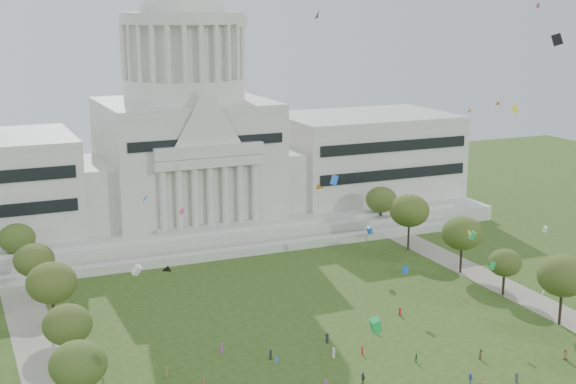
{
  "coord_description": "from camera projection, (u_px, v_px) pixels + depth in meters",
  "views": [
    {
      "loc": [
        -59.86,
        -92.6,
        58.78
      ],
      "look_at": [
        0.0,
        45.0,
        24.0
      ],
      "focal_mm": 50.0,
      "sensor_mm": 36.0,
      "label": 1
    }
  ],
  "objects": [
    {
      "name": "capitol",
      "position": [
        187.0,
        145.0,
        215.69
      ],
      "size": [
        160.0,
        64.5,
        91.3
      ],
      "color": "beige",
      "rests_on": "ground"
    },
    {
      "name": "path_right",
      "position": [
        531.0,
        300.0,
        164.7
      ],
      "size": [
        8.0,
        160.0,
        0.04
      ],
      "primitive_type": "cube",
      "color": "gray",
      "rests_on": "ground"
    },
    {
      "name": "row_tree_l_2",
      "position": [
        78.0,
        365.0,
        115.29
      ],
      "size": [
        8.42,
        8.42,
        11.97
      ],
      "color": "black",
      "rests_on": "ground"
    },
    {
      "name": "row_tree_r_2",
      "position": [
        563.0,
        276.0,
        149.81
      ],
      "size": [
        9.55,
        9.55,
        13.58
      ],
      "color": "black",
      "rests_on": "ground"
    },
    {
      "name": "row_tree_l_3",
      "position": [
        67.0,
        325.0,
        130.57
      ],
      "size": [
        8.12,
        8.12,
        11.55
      ],
      "color": "black",
      "rests_on": "ground"
    },
    {
      "name": "row_tree_r_3",
      "position": [
        505.0,
        263.0,
        165.71
      ],
      "size": [
        7.01,
        7.01,
        9.98
      ],
      "color": "black",
      "rests_on": "ground"
    },
    {
      "name": "row_tree_l_4",
      "position": [
        52.0,
        283.0,
        146.83
      ],
      "size": [
        9.29,
        9.29,
        13.21
      ],
      "color": "black",
      "rests_on": "ground"
    },
    {
      "name": "row_tree_r_4",
      "position": [
        462.0,
        233.0,
        179.25
      ],
      "size": [
        9.19,
        9.19,
        13.06
      ],
      "color": "black",
      "rests_on": "ground"
    },
    {
      "name": "row_tree_l_5",
      "position": [
        34.0,
        260.0,
        163.22
      ],
      "size": [
        8.33,
        8.33,
        11.85
      ],
      "color": "black",
      "rests_on": "ground"
    },
    {
      "name": "row_tree_r_5",
      "position": [
        409.0,
        211.0,
        196.61
      ],
      "size": [
        9.82,
        9.82,
        13.96
      ],
      "color": "black",
      "rests_on": "ground"
    },
    {
      "name": "row_tree_l_6",
      "position": [
        17.0,
        239.0,
        178.8
      ],
      "size": [
        8.19,
        8.19,
        11.64
      ],
      "color": "black",
      "rests_on": "ground"
    },
    {
      "name": "row_tree_r_6",
      "position": [
        381.0,
        200.0,
        213.92
      ],
      "size": [
        8.42,
        8.42,
        11.97
      ],
      "color": "black",
      "rests_on": "ground"
    },
    {
      "name": "person_0",
      "position": [
        565.0,
        354.0,
        136.58
      ],
      "size": [
        1.05,
        1.16,
        1.99
      ],
      "primitive_type": "imported",
      "rotation": [
        0.0,
        0.0,
        5.26
      ],
      "color": "olive",
      "rests_on": "ground"
    },
    {
      "name": "person_2",
      "position": [
        481.0,
        354.0,
        136.63
      ],
      "size": [
        1.07,
        0.92,
        1.87
      ],
      "primitive_type": "imported",
      "rotation": [
        0.0,
        0.0,
        0.48
      ],
      "color": "olive",
      "rests_on": "ground"
    },
    {
      "name": "person_3",
      "position": [
        470.0,
        378.0,
        128.22
      ],
      "size": [
        0.79,
        1.11,
        1.55
      ],
      "primitive_type": "imported",
      "rotation": [
        0.0,
        0.0,
        5.01
      ],
      "color": "navy",
      "rests_on": "ground"
    },
    {
      "name": "person_4",
      "position": [
        363.0,
        378.0,
        127.74
      ],
      "size": [
        0.86,
        1.25,
        1.96
      ],
      "primitive_type": "imported",
      "rotation": [
        0.0,
        0.0,
        4.93
      ],
      "color": "#4C4C51",
      "rests_on": "ground"
    },
    {
      "name": "person_10",
      "position": [
        416.0,
        358.0,
        135.51
      ],
      "size": [
        0.73,
        1.03,
        1.59
      ],
      "primitive_type": "imported",
      "rotation": [
        0.0,
        0.0,
        1.32
      ],
      "color": "#33723F",
      "rests_on": "ground"
    },
    {
      "name": "kite_swarm",
      "position": [
        367.0,
        241.0,
        120.96
      ],
      "size": [
        76.15,
        106.52,
        57.14
      ],
      "color": "orange",
      "rests_on": "ground"
    }
  ]
}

